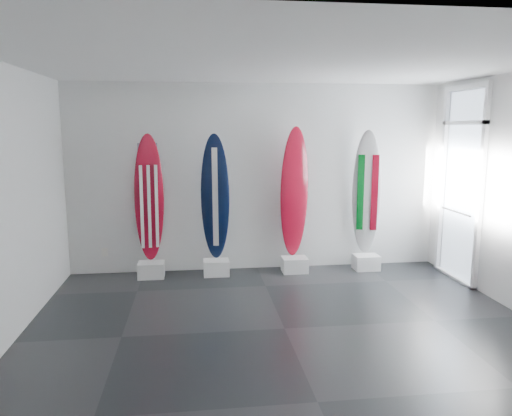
{
  "coord_description": "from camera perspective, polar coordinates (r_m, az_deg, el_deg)",
  "views": [
    {
      "loc": [
        -1.0,
        -5.26,
        2.32
      ],
      "look_at": [
        -0.16,
        1.4,
        1.19
      ],
      "focal_mm": 34.13,
      "sensor_mm": 36.0,
      "label": 1
    }
  ],
  "objects": [
    {
      "name": "wall_outlet",
      "position": [
        8.12,
        -17.31,
        -4.97
      ],
      "size": [
        0.09,
        0.02,
        0.13
      ],
      "primitive_type": "cube",
      "color": "silver",
      "rests_on": "wall_back"
    },
    {
      "name": "wall_back",
      "position": [
        7.87,
        0.15,
        3.53
      ],
      "size": [
        6.0,
        0.0,
        6.0
      ],
      "primitive_type": "plane",
      "rotation": [
        1.57,
        0.0,
        0.0
      ],
      "color": "silver",
      "rests_on": "ground"
    },
    {
      "name": "ceiling",
      "position": [
        5.4,
        3.69,
        16.73
      ],
      "size": [
        6.0,
        6.0,
        0.0
      ],
      "primitive_type": "plane",
      "rotation": [
        3.14,
        0.0,
        0.0
      ],
      "color": "white",
      "rests_on": "wall_back"
    },
    {
      "name": "wall_front",
      "position": [
        3.05,
        12.29,
        -6.33
      ],
      "size": [
        6.0,
        0.0,
        6.0
      ],
      "primitive_type": "plane",
      "rotation": [
        -1.57,
        0.0,
        0.0
      ],
      "color": "silver",
      "rests_on": "ground"
    },
    {
      "name": "surfboard_navy",
      "position": [
        7.63,
        -4.82,
        1.26
      ],
      "size": [
        0.47,
        0.23,
        1.98
      ],
      "primitive_type": "ellipsoid",
      "rotation": [
        0.04,
        0.0,
        -0.16
      ],
      "color": "black",
      "rests_on": "display_block_navy"
    },
    {
      "name": "surfboard_usa",
      "position": [
        7.65,
        -12.4,
        1.11
      ],
      "size": [
        0.48,
        0.27,
        1.99
      ],
      "primitive_type": "ellipsoid",
      "rotation": [
        0.05,
        0.0,
        0.21
      ],
      "color": "maroon",
      "rests_on": "display_block_usa"
    },
    {
      "name": "surfboard_swiss",
      "position": [
        7.77,
        4.51,
        1.82
      ],
      "size": [
        0.5,
        0.25,
        2.09
      ],
      "primitive_type": "ellipsoid",
      "rotation": [
        0.04,
        0.0,
        0.19
      ],
      "color": "maroon",
      "rests_on": "display_block_swiss"
    },
    {
      "name": "display_block_usa",
      "position": [
        7.79,
        -12.18,
        -7.11
      ],
      "size": [
        0.4,
        0.3,
        0.24
      ],
      "primitive_type": "cube",
      "color": "white",
      "rests_on": "floor"
    },
    {
      "name": "wall_left",
      "position": [
        5.69,
        -27.69,
        0.12
      ],
      "size": [
        0.0,
        5.0,
        5.0
      ],
      "primitive_type": "plane",
      "rotation": [
        1.57,
        0.0,
        1.57
      ],
      "color": "silver",
      "rests_on": "ground"
    },
    {
      "name": "floor",
      "position": [
        5.84,
        3.37,
        -13.93
      ],
      "size": [
        6.0,
        6.0,
        0.0
      ],
      "primitive_type": "plane",
      "color": "black",
      "rests_on": "ground"
    },
    {
      "name": "display_block_navy",
      "position": [
        7.77,
        -4.67,
        -6.97
      ],
      "size": [
        0.4,
        0.3,
        0.24
      ],
      "primitive_type": "cube",
      "color": "white",
      "rests_on": "floor"
    },
    {
      "name": "glass_door",
      "position": [
        7.93,
        22.91,
        2.28
      ],
      "size": [
        0.12,
        1.16,
        2.85
      ],
      "primitive_type": null,
      "color": "white",
      "rests_on": "floor"
    },
    {
      "name": "display_block_italy",
      "position": [
        8.24,
        12.78,
        -6.22
      ],
      "size": [
        0.4,
        0.3,
        0.24
      ],
      "primitive_type": "cube",
      "color": "white",
      "rests_on": "floor"
    },
    {
      "name": "surfboard_italy",
      "position": [
        8.1,
        12.83,
        1.75
      ],
      "size": [
        0.52,
        0.4,
        2.04
      ],
      "primitive_type": "ellipsoid",
      "rotation": [
        0.09,
        0.0,
        -0.35
      ],
      "color": "silver",
      "rests_on": "display_block_italy"
    },
    {
      "name": "display_block_swiss",
      "position": [
        7.92,
        4.55,
        -6.65
      ],
      "size": [
        0.4,
        0.3,
        0.24
      ],
      "primitive_type": "cube",
      "color": "white",
      "rests_on": "floor"
    }
  ]
}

